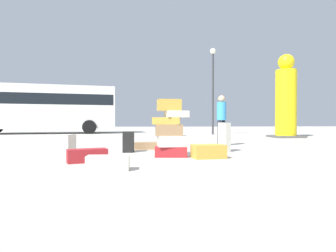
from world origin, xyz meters
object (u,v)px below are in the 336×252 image
object	(u,v)px
person_bearded_onlooker	(222,116)
lamp_post	(213,77)
suitcase_maroon_foreground_far	(87,155)
suitcase_tower	(171,132)
yellow_dummy_statue	(286,100)
suitcase_cream_upright_blue	(67,146)
suitcase_tan_right_side	(208,151)
suitcase_black_foreground_near	(128,142)
parked_bus	(41,106)
suitcase_cream_white_trunk	(108,163)
suitcase_cream_left_side	(224,137)
suitcase_brown_behind_tower	(148,146)

from	to	relation	value
person_bearded_onlooker	lamp_post	world-z (taller)	lamp_post
suitcase_maroon_foreground_far	suitcase_tower	bearing A→B (deg)	2.93
person_bearded_onlooker	yellow_dummy_statue	size ratio (longest dim) A/B	0.39
suitcase_cream_upright_blue	suitcase_tan_right_side	bearing A→B (deg)	5.19
suitcase_black_foreground_near	suitcase_maroon_foreground_far	distance (m)	1.88
suitcase_cream_upright_blue	parked_bus	bearing A→B (deg)	121.09
parked_bus	suitcase_cream_white_trunk	bearing A→B (deg)	-77.72
suitcase_cream_upright_blue	yellow_dummy_statue	world-z (taller)	yellow_dummy_statue
suitcase_cream_upright_blue	suitcase_tan_right_side	distance (m)	3.05
suitcase_cream_white_trunk	yellow_dummy_statue	world-z (taller)	yellow_dummy_statue
suitcase_cream_white_trunk	parked_bus	bearing A→B (deg)	113.46
yellow_dummy_statue	suitcase_cream_left_side	bearing A→B (deg)	-128.86
suitcase_brown_behind_tower	suitcase_tan_right_side	bearing A→B (deg)	-58.70
suitcase_maroon_foreground_far	person_bearded_onlooker	size ratio (longest dim) A/B	0.46
suitcase_tower	suitcase_cream_left_side	distance (m)	1.76
suitcase_black_foreground_near	suitcase_tan_right_side	distance (m)	2.24
suitcase_black_foreground_near	lamp_post	xyz separation A→B (m)	(4.79, 9.90, 3.31)
suitcase_brown_behind_tower	suitcase_maroon_foreground_far	size ratio (longest dim) A/B	1.00
suitcase_black_foreground_near	person_bearded_onlooker	distance (m)	3.39
suitcase_maroon_foreground_far	lamp_post	distance (m)	13.33
suitcase_black_foreground_near	suitcase_cream_white_trunk	distance (m)	2.72
lamp_post	yellow_dummy_statue	bearing A→B (deg)	-53.80
yellow_dummy_statue	parked_bus	size ratio (longest dim) A/B	0.43
yellow_dummy_statue	suitcase_cream_upright_blue	bearing A→B (deg)	-140.57
suitcase_maroon_foreground_far	suitcase_cream_white_trunk	bearing A→B (deg)	-81.75
suitcase_tan_right_side	person_bearded_onlooker	size ratio (longest dim) A/B	0.41
suitcase_maroon_foreground_far	person_bearded_onlooker	bearing A→B (deg)	22.93
suitcase_cream_upright_blue	suitcase_tan_right_side	size ratio (longest dim) A/B	0.75
suitcase_cream_left_side	lamp_post	size ratio (longest dim) A/B	0.14
suitcase_brown_behind_tower	suitcase_cream_white_trunk	size ratio (longest dim) A/B	1.11
suitcase_tower	suitcase_brown_behind_tower	xyz separation A→B (m)	(-0.47, 1.77, -0.46)
suitcase_tower	yellow_dummy_statue	xyz separation A→B (m)	(6.56, 7.17, 1.30)
suitcase_black_foreground_near	lamp_post	distance (m)	11.49
suitcase_cream_upright_blue	lamp_post	bearing A→B (deg)	71.35
lamp_post	suitcase_brown_behind_tower	bearing A→B (deg)	-114.99
suitcase_maroon_foreground_far	suitcase_brown_behind_tower	bearing A→B (deg)	44.12
suitcase_maroon_foreground_far	person_bearded_onlooker	world-z (taller)	person_bearded_onlooker
suitcase_tan_right_side	suitcase_cream_white_trunk	xyz separation A→B (m)	(-1.97, -1.34, -0.03)
suitcase_cream_upright_blue	person_bearded_onlooker	world-z (taller)	person_bearded_onlooker
suitcase_brown_behind_tower	suitcase_tower	bearing A→B (deg)	-74.62
suitcase_tower	person_bearded_onlooker	size ratio (longest dim) A/B	0.78
suitcase_tan_right_side	suitcase_maroon_foreground_far	distance (m)	2.51
suitcase_cream_upright_blue	suitcase_tan_right_side	world-z (taller)	suitcase_cream_upright_blue
suitcase_cream_upright_blue	suitcase_tan_right_side	xyz separation A→B (m)	(3.03, -0.26, -0.11)
lamp_post	suitcase_maroon_foreground_far	bearing A→B (deg)	-115.30
parked_bus	suitcase_brown_behind_tower	bearing A→B (deg)	-69.10
suitcase_tan_right_side	yellow_dummy_statue	world-z (taller)	yellow_dummy_statue
suitcase_cream_upright_blue	suitcase_cream_white_trunk	size ratio (longest dim) A/B	0.76
parked_bus	suitcase_black_foreground_near	bearing A→B (deg)	-72.56
parked_bus	suitcase_cream_upright_blue	bearing A→B (deg)	-79.23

